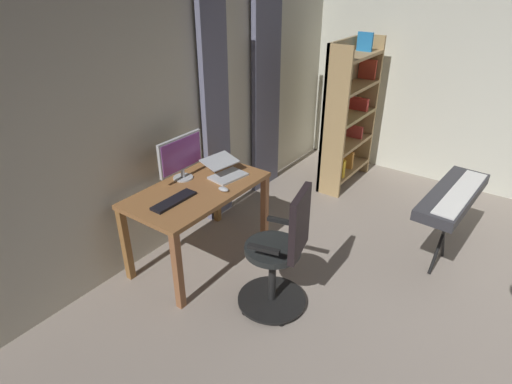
{
  "coord_description": "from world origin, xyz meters",
  "views": [
    {
      "loc": [
        2.6,
        -0.36,
        2.45
      ],
      "look_at": [
        0.21,
        -2.08,
        0.87
      ],
      "focal_mm": 29.54,
      "sensor_mm": 36.0,
      "label": 1
    }
  ],
  "objects_px": {
    "office_chair": "(281,256)",
    "laptop": "(225,170)",
    "mug_coffee": "(218,163)",
    "bookshelf": "(346,116)",
    "computer_mouse": "(223,189)",
    "piano_keyboard": "(453,197)",
    "computer_monitor": "(181,156)",
    "computer_keyboard": "(174,201)",
    "desk": "(198,198)"
  },
  "relations": [
    {
      "from": "computer_keyboard",
      "to": "laptop",
      "type": "height_order",
      "value": "laptop"
    },
    {
      "from": "office_chair",
      "to": "mug_coffee",
      "type": "distance_m",
      "value": 1.26
    },
    {
      "from": "laptop",
      "to": "bookshelf",
      "type": "bearing_deg",
      "value": 179.91
    },
    {
      "from": "office_chair",
      "to": "piano_keyboard",
      "type": "xyz_separation_m",
      "value": [
        -1.3,
        0.9,
        0.22
      ]
    },
    {
      "from": "computer_monitor",
      "to": "mug_coffee",
      "type": "distance_m",
      "value": 0.43
    },
    {
      "from": "computer_mouse",
      "to": "mug_coffee",
      "type": "xyz_separation_m",
      "value": [
        -0.35,
        -0.36,
        0.03
      ]
    },
    {
      "from": "computer_monitor",
      "to": "mug_coffee",
      "type": "bearing_deg",
      "value": 165.1
    },
    {
      "from": "bookshelf",
      "to": "desk",
      "type": "bearing_deg",
      "value": -8.61
    },
    {
      "from": "computer_mouse",
      "to": "piano_keyboard",
      "type": "xyz_separation_m",
      "value": [
        -1.1,
        1.62,
        -0.05
      ]
    },
    {
      "from": "desk",
      "to": "bookshelf",
      "type": "xyz_separation_m",
      "value": [
        -2.27,
        0.34,
        0.22
      ]
    },
    {
      "from": "office_chair",
      "to": "piano_keyboard",
      "type": "bearing_deg",
      "value": -48.29
    },
    {
      "from": "bookshelf",
      "to": "piano_keyboard",
      "type": "xyz_separation_m",
      "value": [
        1.08,
        1.51,
        -0.15
      ]
    },
    {
      "from": "computer_mouse",
      "to": "bookshelf",
      "type": "xyz_separation_m",
      "value": [
        -2.18,
        0.12,
        0.1
      ]
    },
    {
      "from": "desk",
      "to": "laptop",
      "type": "distance_m",
      "value": 0.37
    },
    {
      "from": "mug_coffee",
      "to": "bookshelf",
      "type": "xyz_separation_m",
      "value": [
        -1.83,
        0.48,
        0.08
      ]
    },
    {
      "from": "office_chair",
      "to": "mug_coffee",
      "type": "height_order",
      "value": "office_chair"
    },
    {
      "from": "laptop",
      "to": "computer_keyboard",
      "type": "bearing_deg",
      "value": 5.97
    },
    {
      "from": "office_chair",
      "to": "bookshelf",
      "type": "height_order",
      "value": "bookshelf"
    },
    {
      "from": "desk",
      "to": "computer_keyboard",
      "type": "xyz_separation_m",
      "value": [
        0.3,
        0.02,
        0.11
      ]
    },
    {
      "from": "laptop",
      "to": "piano_keyboard",
      "type": "xyz_separation_m",
      "value": [
        -0.86,
        1.8,
        -0.08
      ]
    },
    {
      "from": "computer_keyboard",
      "to": "desk",
      "type": "bearing_deg",
      "value": -175.95
    },
    {
      "from": "mug_coffee",
      "to": "bookshelf",
      "type": "height_order",
      "value": "bookshelf"
    },
    {
      "from": "desk",
      "to": "mug_coffee",
      "type": "bearing_deg",
      "value": -162.92
    },
    {
      "from": "computer_monitor",
      "to": "computer_mouse",
      "type": "bearing_deg",
      "value": 92.8
    },
    {
      "from": "computer_monitor",
      "to": "computer_mouse",
      "type": "height_order",
      "value": "computer_monitor"
    },
    {
      "from": "piano_keyboard",
      "to": "computer_monitor",
      "type": "bearing_deg",
      "value": -58.3
    },
    {
      "from": "bookshelf",
      "to": "piano_keyboard",
      "type": "relative_size",
      "value": 1.65
    },
    {
      "from": "computer_monitor",
      "to": "bookshelf",
      "type": "height_order",
      "value": "bookshelf"
    },
    {
      "from": "desk",
      "to": "mug_coffee",
      "type": "relative_size",
      "value": 9.92
    },
    {
      "from": "computer_keyboard",
      "to": "bookshelf",
      "type": "xyz_separation_m",
      "value": [
        -2.57,
        0.32,
        0.11
      ]
    },
    {
      "from": "computer_keyboard",
      "to": "mug_coffee",
      "type": "distance_m",
      "value": 0.75
    },
    {
      "from": "office_chair",
      "to": "laptop",
      "type": "height_order",
      "value": "office_chair"
    },
    {
      "from": "bookshelf",
      "to": "computer_monitor",
      "type": "bearing_deg",
      "value": -14.66
    },
    {
      "from": "computer_monitor",
      "to": "piano_keyboard",
      "type": "height_order",
      "value": "computer_monitor"
    },
    {
      "from": "laptop",
      "to": "mug_coffee",
      "type": "xyz_separation_m",
      "value": [
        -0.11,
        -0.18,
        -0.01
      ]
    },
    {
      "from": "office_chair",
      "to": "computer_mouse",
      "type": "height_order",
      "value": "office_chair"
    },
    {
      "from": "mug_coffee",
      "to": "piano_keyboard",
      "type": "height_order",
      "value": "mug_coffee"
    },
    {
      "from": "bookshelf",
      "to": "office_chair",
      "type": "bearing_deg",
      "value": 14.36
    },
    {
      "from": "office_chair",
      "to": "laptop",
      "type": "relative_size",
      "value": 2.89
    },
    {
      "from": "computer_mouse",
      "to": "bookshelf",
      "type": "relative_size",
      "value": 0.06
    },
    {
      "from": "computer_keyboard",
      "to": "mug_coffee",
      "type": "bearing_deg",
      "value": -168.09
    },
    {
      "from": "computer_keyboard",
      "to": "piano_keyboard",
      "type": "relative_size",
      "value": 0.38
    },
    {
      "from": "computer_mouse",
      "to": "mug_coffee",
      "type": "bearing_deg",
      "value": -134.09
    },
    {
      "from": "laptop",
      "to": "piano_keyboard",
      "type": "relative_size",
      "value": 0.34
    },
    {
      "from": "laptop",
      "to": "mug_coffee",
      "type": "height_order",
      "value": "laptop"
    },
    {
      "from": "laptop",
      "to": "desk",
      "type": "bearing_deg",
      "value": -0.03
    },
    {
      "from": "computer_keyboard",
      "to": "computer_mouse",
      "type": "relative_size",
      "value": 4.17
    },
    {
      "from": "mug_coffee",
      "to": "laptop",
      "type": "bearing_deg",
      "value": 59.11
    },
    {
      "from": "computer_monitor",
      "to": "computer_mouse",
      "type": "distance_m",
      "value": 0.51
    },
    {
      "from": "office_chair",
      "to": "computer_mouse",
      "type": "xyz_separation_m",
      "value": [
        -0.2,
        -0.73,
        0.26
      ]
    }
  ]
}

